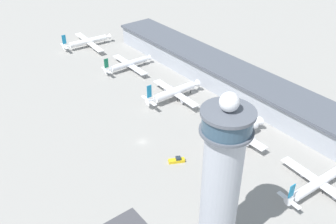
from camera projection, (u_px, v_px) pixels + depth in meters
ground_plane at (143, 142)px, 177.56m from camera, size 1000.00×1000.00×0.00m
terminal_building at (245, 85)px, 210.00m from camera, size 220.04×25.00×13.92m
control_tower at (221, 181)px, 113.44m from camera, size 15.38×15.38×59.79m
airplane_gate_alpha at (88, 42)px, 272.24m from camera, size 42.00×37.03×12.69m
airplane_gate_bravo at (128, 64)px, 240.81m from camera, size 35.85×33.72×11.84m
airplane_gate_charlie at (174, 92)px, 208.19m from camera, size 36.83×35.58×14.36m
airplane_gate_delta at (238, 133)px, 175.78m from camera, size 31.14×32.54×14.47m
airplane_gate_echo at (319, 183)px, 148.70m from camera, size 36.71×37.06×11.87m
service_truck_fuel at (217, 167)px, 161.06m from camera, size 4.42×6.31×2.63m
service_truck_baggage at (177, 160)px, 164.82m from camera, size 5.35×7.45×2.62m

